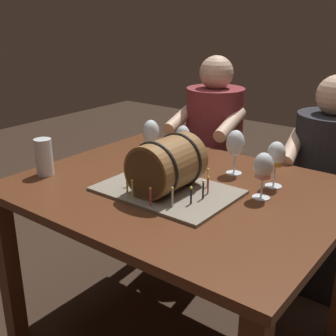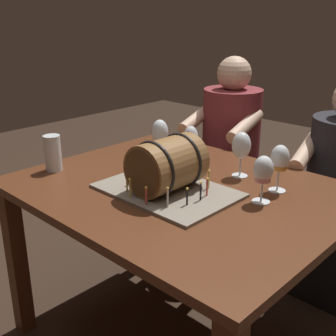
{
  "view_description": "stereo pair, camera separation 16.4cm",
  "coord_description": "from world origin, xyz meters",
  "views": [
    {
      "loc": [
        0.95,
        -1.3,
        1.42
      ],
      "look_at": [
        0.0,
        -0.08,
        0.86
      ],
      "focal_mm": 46.27,
      "sensor_mm": 36.0,
      "label": 1
    },
    {
      "loc": [
        1.07,
        -1.19,
        1.42
      ],
      "look_at": [
        0.0,
        -0.08,
        0.86
      ],
      "focal_mm": 46.27,
      "sensor_mm": 36.0,
      "label": 2
    }
  ],
  "objects": [
    {
      "name": "beer_pint",
      "position": [
        -0.53,
        -0.25,
        0.83
      ],
      "size": [
        0.07,
        0.07,
        0.16
      ],
      "color": "white",
      "rests_on": "dining_table"
    },
    {
      "name": "person_seated_left",
      "position": [
        -0.34,
        0.8,
        0.55
      ],
      "size": [
        0.41,
        0.5,
        1.19
      ],
      "color": "#4C1B1E",
      "rests_on": "ground"
    },
    {
      "name": "wine_glass_empty",
      "position": [
        0.1,
        0.26,
        0.89
      ],
      "size": [
        0.08,
        0.08,
        0.19
      ],
      "color": "white",
      "rests_on": "dining_table"
    },
    {
      "name": "wine_glass_red",
      "position": [
        -0.14,
        0.22,
        0.88
      ],
      "size": [
        0.07,
        0.07,
        0.18
      ],
      "color": "white",
      "rests_on": "dining_table"
    },
    {
      "name": "wine_glass_white",
      "position": [
        -0.29,
        0.17,
        0.88
      ],
      "size": [
        0.08,
        0.08,
        0.19
      ],
      "color": "white",
      "rests_on": "dining_table"
    },
    {
      "name": "wine_glass_rose",
      "position": [
        0.31,
        0.09,
        0.88
      ],
      "size": [
        0.07,
        0.07,
        0.18
      ],
      "color": "white",
      "rests_on": "dining_table"
    },
    {
      "name": "barrel_cake",
      "position": [
        0.0,
        -0.08,
        0.86
      ],
      "size": [
        0.52,
        0.36,
        0.22
      ],
      "color": "gray",
      "rests_on": "dining_table"
    },
    {
      "name": "wine_glass_amber",
      "position": [
        0.3,
        0.22,
        0.89
      ],
      "size": [
        0.07,
        0.07,
        0.19
      ],
      "color": "white",
      "rests_on": "dining_table"
    },
    {
      "name": "dining_table",
      "position": [
        0.0,
        0.0,
        0.65
      ],
      "size": [
        1.27,
        1.02,
        0.76
      ],
      "color": "#562D19",
      "rests_on": "ground"
    }
  ]
}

